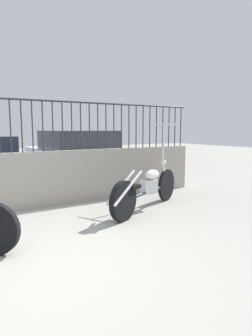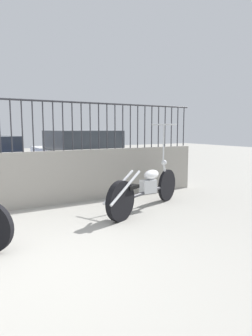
{
  "view_description": "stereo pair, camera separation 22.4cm",
  "coord_description": "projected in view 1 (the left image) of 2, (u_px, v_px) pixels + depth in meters",
  "views": [
    {
      "loc": [
        -0.76,
        -2.93,
        1.47
      ],
      "look_at": [
        2.37,
        1.97,
        0.7
      ],
      "focal_mm": 32.0,
      "sensor_mm": 36.0,
      "label": 1
    },
    {
      "loc": [
        -0.57,
        -3.05,
        1.47
      ],
      "look_at": [
        2.37,
        1.97,
        0.7
      ],
      "focal_mm": 32.0,
      "sensor_mm": 36.0,
      "label": 2
    }
  ],
  "objects": [
    {
      "name": "car_white",
      "position": [
        75.0,
        156.0,
        8.52
      ],
      "size": [
        1.97,
        4.37,
        1.41
      ],
      "rotation": [
        0.0,
        0.0,
        1.54
      ],
      "color": "black",
      "rests_on": "ground_plane"
    },
    {
      "name": "ground_plane",
      "position": [
        34.0,
        274.0,
        3.04
      ],
      "size": [
        40.0,
        40.0,
        0.0
      ],
      "primitive_type": "plane",
      "color": "gray"
    },
    {
      "name": "motorcycle_dark_grey",
      "position": [
        145.0,
        189.0,
        5.33
      ],
      "size": [
        2.14,
        1.09,
        1.57
      ],
      "rotation": [
        0.0,
        0.0,
        0.44
      ],
      "color": "black",
      "rests_on": "ground_plane"
    }
  ]
}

